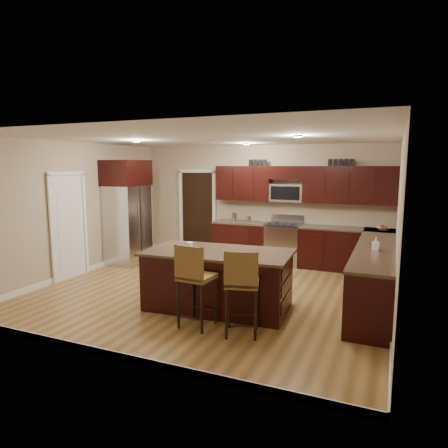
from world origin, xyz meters
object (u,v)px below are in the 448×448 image
at_px(range, 284,244).
at_px(refrigerator, 127,211).
at_px(stool_right, 242,283).
at_px(stool_mid, 194,277).
at_px(island, 218,281).

distance_m(range, refrigerator, 3.63).
bearing_deg(stool_right, stool_mid, 163.92).
xyz_separation_m(range, stool_mid, (-0.21, -4.01, 0.26)).
xyz_separation_m(stool_right, refrigerator, (-3.78, 2.69, 0.48)).
relative_size(range, stool_right, 0.95).
bearing_deg(refrigerator, range, 21.87).
bearing_deg(stool_mid, refrigerator, 144.00).
relative_size(range, island, 0.47).
bearing_deg(refrigerator, island, -30.92).
bearing_deg(stool_mid, stool_right, 5.29).
xyz_separation_m(range, refrigerator, (-3.30, -1.32, 0.74)).
distance_m(stool_mid, refrigerator, 4.13).
height_order(stool_mid, refrigerator, refrigerator).
height_order(stool_right, refrigerator, refrigerator).
distance_m(island, stool_right, 1.15).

